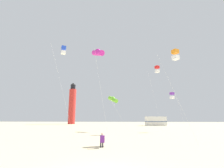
{
  "coord_description": "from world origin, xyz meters",
  "views": [
    {
      "loc": [
        1.0,
        -6.6,
        2.26
      ],
      "look_at": [
        -0.53,
        12.98,
        6.33
      ],
      "focal_mm": 26.52,
      "sensor_mm": 36.0,
      "label": 1
    }
  ],
  "objects_px": {
    "lighthouse_distant": "(72,104)",
    "kite_box_violet": "(172,96)",
    "kite_box_scarlet": "(157,69)",
    "kite_box_blue": "(64,50)",
    "kite_tube_lime": "(113,99)",
    "kite_tube_magenta": "(98,53)",
    "kite_flyer_standing": "(102,140)",
    "rv_van_white": "(156,121)",
    "kite_box_orange": "(175,55)"
  },
  "relations": [
    {
      "from": "lighthouse_distant",
      "to": "kite_box_violet",
      "type": "bearing_deg",
      "value": -50.28
    },
    {
      "from": "kite_box_scarlet",
      "to": "kite_box_blue",
      "type": "bearing_deg",
      "value": -155.73
    },
    {
      "from": "kite_tube_lime",
      "to": "kite_tube_magenta",
      "type": "relative_size",
      "value": 0.57
    },
    {
      "from": "kite_box_scarlet",
      "to": "kite_tube_magenta",
      "type": "relative_size",
      "value": 0.98
    },
    {
      "from": "kite_flyer_standing",
      "to": "kite_tube_lime",
      "type": "relative_size",
      "value": 0.18
    },
    {
      "from": "kite_flyer_standing",
      "to": "kite_box_blue",
      "type": "height_order",
      "value": "kite_box_blue"
    },
    {
      "from": "kite_box_scarlet",
      "to": "rv_van_white",
      "type": "height_order",
      "value": "kite_box_scarlet"
    },
    {
      "from": "kite_box_violet",
      "to": "lighthouse_distant",
      "type": "distance_m",
      "value": 46.88
    },
    {
      "from": "kite_box_blue",
      "to": "kite_box_orange",
      "type": "xyz_separation_m",
      "value": [
        14.12,
        -3.4,
        -2.46
      ]
    },
    {
      "from": "kite_tube_lime",
      "to": "kite_box_violet",
      "type": "bearing_deg",
      "value": 0.46
    },
    {
      "from": "kite_box_scarlet",
      "to": "lighthouse_distant",
      "type": "distance_m",
      "value": 47.33
    },
    {
      "from": "lighthouse_distant",
      "to": "kite_box_orange",
      "type": "bearing_deg",
      "value": -60.79
    },
    {
      "from": "kite_tube_magenta",
      "to": "kite_box_violet",
      "type": "bearing_deg",
      "value": 41.49
    },
    {
      "from": "kite_box_scarlet",
      "to": "kite_box_violet",
      "type": "height_order",
      "value": "kite_box_scarlet"
    },
    {
      "from": "kite_box_orange",
      "to": "rv_van_white",
      "type": "relative_size",
      "value": 1.48
    },
    {
      "from": "lighthouse_distant",
      "to": "kite_tube_magenta",
      "type": "bearing_deg",
      "value": -68.7
    },
    {
      "from": "kite_box_blue",
      "to": "rv_van_white",
      "type": "relative_size",
      "value": 1.85
    },
    {
      "from": "kite_box_blue",
      "to": "kite_box_violet",
      "type": "bearing_deg",
      "value": 28.15
    },
    {
      "from": "kite_flyer_standing",
      "to": "kite_box_orange",
      "type": "height_order",
      "value": "kite_box_orange"
    },
    {
      "from": "kite_tube_magenta",
      "to": "kite_box_violet",
      "type": "height_order",
      "value": "kite_tube_magenta"
    },
    {
      "from": "kite_flyer_standing",
      "to": "kite_box_scarlet",
      "type": "relative_size",
      "value": 0.11
    },
    {
      "from": "lighthouse_distant",
      "to": "kite_box_blue",
      "type": "bearing_deg",
      "value": -73.92
    },
    {
      "from": "kite_tube_magenta",
      "to": "rv_van_white",
      "type": "xyz_separation_m",
      "value": [
        12.91,
        34.51,
        -9.12
      ]
    },
    {
      "from": "kite_box_blue",
      "to": "rv_van_white",
      "type": "bearing_deg",
      "value": 61.44
    },
    {
      "from": "kite_box_scarlet",
      "to": "kite_flyer_standing",
      "type": "bearing_deg",
      "value": -117.64
    },
    {
      "from": "kite_box_violet",
      "to": "rv_van_white",
      "type": "distance_m",
      "value": 24.57
    },
    {
      "from": "kite_flyer_standing",
      "to": "kite_tube_lime",
      "type": "height_order",
      "value": "kite_tube_lime"
    },
    {
      "from": "kite_tube_lime",
      "to": "rv_van_white",
      "type": "xyz_separation_m",
      "value": [
        11.73,
        24.15,
        -4.28
      ]
    },
    {
      "from": "kite_box_scarlet",
      "to": "kite_box_violet",
      "type": "xyz_separation_m",
      "value": [
        2.92,
        2.74,
        -4.14
      ]
    },
    {
      "from": "kite_flyer_standing",
      "to": "kite_tube_magenta",
      "type": "height_order",
      "value": "kite_tube_magenta"
    },
    {
      "from": "kite_box_blue",
      "to": "kite_box_violet",
      "type": "distance_m",
      "value": 19.94
    },
    {
      "from": "kite_tube_lime",
      "to": "kite_box_orange",
      "type": "xyz_separation_m",
      "value": [
        7.82,
        -12.38,
        3.45
      ]
    },
    {
      "from": "kite_box_orange",
      "to": "kite_tube_lime",
      "type": "bearing_deg",
      "value": 122.28
    },
    {
      "from": "kite_box_blue",
      "to": "kite_box_orange",
      "type": "bearing_deg",
      "value": -13.56
    },
    {
      "from": "kite_tube_lime",
      "to": "lighthouse_distant",
      "type": "height_order",
      "value": "lighthouse_distant"
    },
    {
      "from": "kite_box_orange",
      "to": "kite_tube_magenta",
      "type": "bearing_deg",
      "value": 167.35
    },
    {
      "from": "kite_flyer_standing",
      "to": "lighthouse_distant",
      "type": "height_order",
      "value": "lighthouse_distant"
    },
    {
      "from": "kite_flyer_standing",
      "to": "kite_tube_lime",
      "type": "xyz_separation_m",
      "value": [
        -0.36,
        16.7,
        5.06
      ]
    },
    {
      "from": "kite_box_scarlet",
      "to": "lighthouse_distant",
      "type": "relative_size",
      "value": 0.65
    },
    {
      "from": "kite_box_scarlet",
      "to": "kite_box_violet",
      "type": "relative_size",
      "value": 1.61
    },
    {
      "from": "kite_box_scarlet",
      "to": "kite_box_orange",
      "type": "bearing_deg",
      "value": -89.38
    },
    {
      "from": "kite_tube_magenta",
      "to": "kite_box_violet",
      "type": "xyz_separation_m",
      "value": [
        11.81,
        10.45,
        -4.26
      ]
    },
    {
      "from": "kite_flyer_standing",
      "to": "lighthouse_distant",
      "type": "bearing_deg",
      "value": -83.73
    },
    {
      "from": "kite_box_blue",
      "to": "kite_box_scarlet",
      "type": "height_order",
      "value": "kite_box_blue"
    },
    {
      "from": "kite_flyer_standing",
      "to": "kite_box_scarlet",
      "type": "xyz_separation_m",
      "value": [
        7.35,
        14.04,
        9.78
      ]
    },
    {
      "from": "kite_box_scarlet",
      "to": "kite_tube_lime",
      "type": "bearing_deg",
      "value": 161.01
    },
    {
      "from": "kite_tube_lime",
      "to": "kite_box_scarlet",
      "type": "distance_m",
      "value": 9.43
    },
    {
      "from": "lighthouse_distant",
      "to": "kite_flyer_standing",
      "type": "bearing_deg",
      "value": -69.59
    },
    {
      "from": "kite_box_scarlet",
      "to": "kite_tube_magenta",
      "type": "xyz_separation_m",
      "value": [
        -8.89,
        -7.7,
        0.12
      ]
    },
    {
      "from": "kite_tube_lime",
      "to": "kite_box_scarlet",
      "type": "height_order",
      "value": "kite_box_scarlet"
    }
  ]
}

